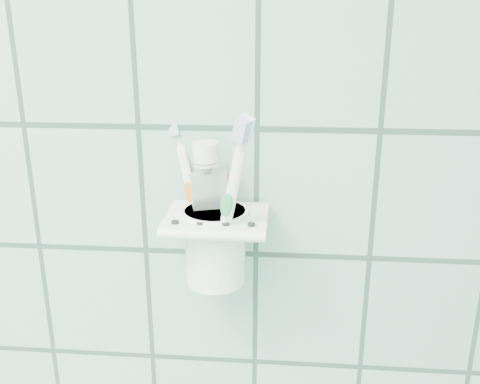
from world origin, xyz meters
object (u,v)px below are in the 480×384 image
object	(u,v)px
toothbrush_pink	(207,196)
holder_bracket	(217,220)
toothbrush_blue	(214,188)
toothbrush_orange	(213,189)
toothpaste_tube	(215,198)
cup	(215,243)

from	to	relation	value
toothbrush_pink	holder_bracket	bearing A→B (deg)	-34.92
toothbrush_pink	toothbrush_blue	world-z (taller)	toothbrush_blue
toothbrush_pink	toothbrush_orange	size ratio (longest dim) A/B	0.87
holder_bracket	toothpaste_tube	world-z (taller)	toothpaste_tube
toothbrush_orange	toothpaste_tube	distance (m)	0.02
cup	toothbrush_pink	size ratio (longest dim) A/B	0.49
cup	toothpaste_tube	world-z (taller)	toothpaste_tube
toothbrush_pink	toothbrush_blue	size ratio (longest dim) A/B	0.88
toothbrush_orange	toothpaste_tube	world-z (taller)	toothbrush_orange
holder_bracket	toothbrush_orange	xyz separation A→B (m)	(-0.00, -0.00, 0.04)
toothpaste_tube	holder_bracket	bearing A→B (deg)	-92.52
cup	toothpaste_tube	xyz separation A→B (m)	(-0.00, 0.01, 0.05)
holder_bracket	toothpaste_tube	bearing A→B (deg)	104.54
holder_bracket	toothbrush_blue	world-z (taller)	toothbrush_blue
cup	toothbrush_pink	distance (m)	0.05
toothbrush_pink	toothbrush_orange	xyz separation A→B (m)	(0.01, -0.02, 0.01)
holder_bracket	cup	bearing A→B (deg)	127.10
toothbrush_pink	toothpaste_tube	distance (m)	0.01
toothbrush_pink	toothpaste_tube	bearing A→B (deg)	31.33
holder_bracket	toothbrush_blue	distance (m)	0.04
cup	toothbrush_blue	size ratio (longest dim) A/B	0.43
cup	toothbrush_orange	bearing A→B (deg)	-98.98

